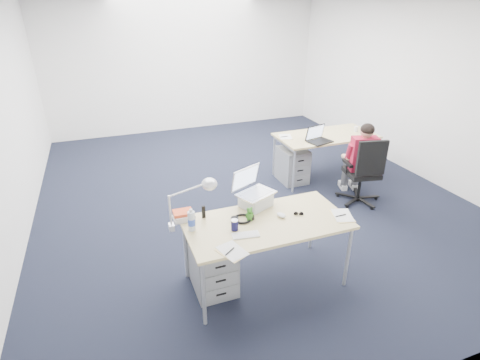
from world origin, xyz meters
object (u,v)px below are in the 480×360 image
Objects in this scene: drawer_pedestal_near at (213,265)px; headphones at (243,218)px; drawer_pedestal_far at (292,165)px; sunglasses at (299,214)px; water_bottle at (191,220)px; desk_far at (326,138)px; book_stack at (184,215)px; dark_laptop at (321,134)px; far_cup at (356,129)px; desk_near at (266,225)px; wireless_keyboard at (246,235)px; silver_laptop at (256,189)px; computer_mouse at (281,215)px; can_koozie at (235,225)px; desk_lamp at (186,204)px; bear_figurine at (250,214)px; office_chair at (361,184)px; seated_person at (359,160)px; cordless_phone at (204,212)px.

headphones reaches higher than drawer_pedestal_near.
drawer_pedestal_far is 2.41m from sunglasses.
desk_far is at bearing 35.96° from water_bottle.
dark_laptop is at bearing 31.14° from book_stack.
far_cup is at bearing 32.43° from drawer_pedestal_near.
drawer_pedestal_far is at bearing 55.93° from desk_near.
drawer_pedestal_near is 2.17× the size of wireless_keyboard.
silver_laptop is 1.71× the size of headphones.
desk_far is at bearing -2.68° from drawer_pedestal_far.
water_bottle is (-0.89, 0.08, 0.09)m from computer_mouse.
desk_lamp is at bearing 152.50° from can_koozie.
headphones is 1.60× the size of bear_figurine.
book_stack is (-0.77, 0.00, -0.15)m from silver_laptop.
office_chair is at bearing 57.12° from sunglasses.
desk_lamp reaches higher than wireless_keyboard.
desk_near is 15.98× the size of sunglasses.
drawer_pedestal_near is 0.57m from headphones.
seated_person reaches higher than bear_figurine.
office_chair is at bearing 20.00° from water_bottle.
book_stack is 2.01× the size of sunglasses.
can_koozie is at bearing -153.86° from bear_figurine.
dark_laptop is at bearing 124.48° from office_chair.
bear_figurine reaches higher than headphones.
seated_person is 2.39× the size of desk_lamp.
computer_mouse is at bearing -86.91° from silver_laptop.
headphones is at bearing 150.75° from bear_figurine.
seated_person is 0.69m from dark_laptop.
bear_figurine is at bearing 29.30° from can_koozie.
book_stack is at bearing 173.04° from cordless_phone.
headphones is at bearing 83.33° from wireless_keyboard.
computer_mouse is (-1.84, -1.08, 0.46)m from office_chair.
desk_lamp is 2.96m from dark_laptop.
computer_mouse is at bearing -164.74° from sunglasses.
headphones reaches higher than sunglasses.
dark_laptop is 0.87m from far_cup.
desk_lamp is at bearing -160.43° from dark_laptop.
far_cup is (2.89, 2.08, -0.01)m from can_koozie.
desk_far is at bearing 39.87° from bear_figurine.
drawer_pedestal_near is 0.85m from computer_mouse.
desk_near is 0.36m from sunglasses.
desk_far is 7.18× the size of water_bottle.
seated_person is 1.09m from drawer_pedestal_far.
drawer_pedestal_near is at bearing -46.54° from book_stack.
silver_laptop is 4.48× the size of far_cup.
drawer_pedestal_near is 0.58m from wireless_keyboard.
bear_figurine is at bearing -134.69° from seated_person.
silver_laptop is 1.97× the size of book_stack.
desk_near is 0.19m from computer_mouse.
office_chair is 2.66m from can_koozie.
office_chair is 0.96m from dark_laptop.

